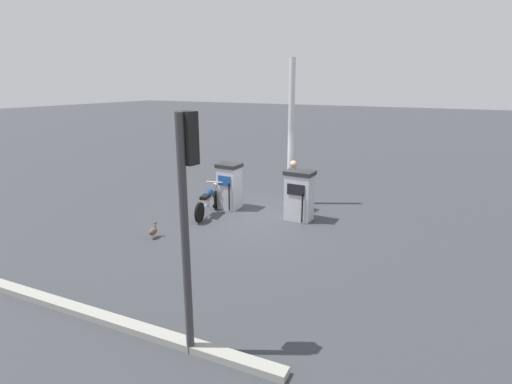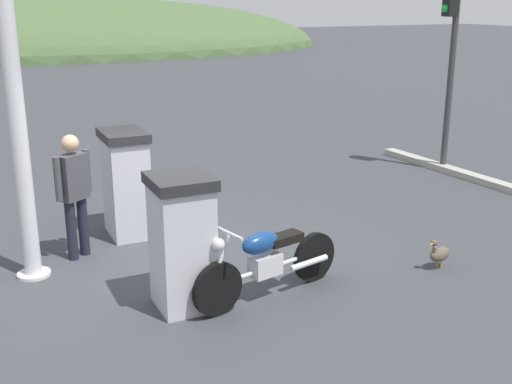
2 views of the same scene
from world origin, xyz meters
name	(u,v)px [view 1 (image 1 of 2)]	position (x,y,z in m)	size (l,w,h in m)	color
ground_plane	(258,216)	(0.00, 0.00, 0.00)	(120.00, 120.00, 0.00)	#383A3F
fuel_pump_near	(229,186)	(-0.33, -1.22, 0.75)	(0.68, 0.71, 1.48)	silver
fuel_pump_far	(299,195)	(-0.33, 1.23, 0.76)	(0.63, 0.85, 1.50)	silver
motorcycle_near_pump	(208,201)	(0.58, -1.43, 0.45)	(1.96, 0.68, 0.94)	black
attendant_person	(293,182)	(-1.12, 0.68, 0.93)	(0.53, 0.38, 1.62)	#1E1E2D
wandering_duck	(153,231)	(2.89, -1.61, 0.20)	(0.41, 0.24, 0.41)	brown
roadside_traffic_light	(187,195)	(6.10, 2.15, 2.49)	(0.39, 0.26, 3.64)	#38383A
canopy_support_pole	(291,136)	(-1.74, 0.30, 2.31)	(0.40, 0.40, 4.77)	silver
road_edge_kerb	(91,314)	(6.25, 0.00, 0.06)	(0.72, 7.39, 0.12)	#9E9E93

